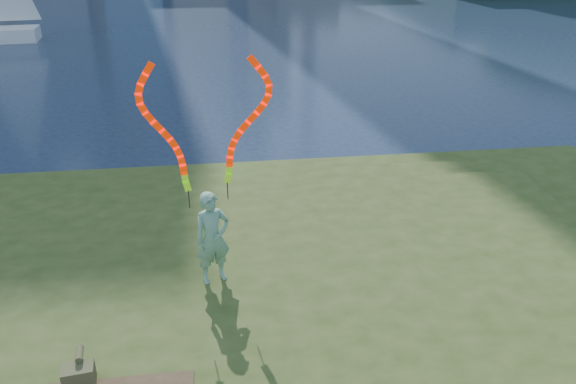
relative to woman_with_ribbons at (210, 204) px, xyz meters
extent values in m
plane|color=#1A2741|center=(0.30, -0.42, -2.21)|extent=(320.00, 320.00, 0.00)
imported|color=#19653F|center=(0.00, -0.03, -0.61)|extent=(0.68, 0.56, 1.60)
cylinder|color=black|center=(-0.31, -0.03, 0.12)|extent=(0.02, 0.02, 0.30)
cylinder|color=black|center=(0.29, 0.18, 0.12)|extent=(0.02, 0.02, 0.30)
cube|color=#444625|center=(-1.77, -2.17, -1.27)|extent=(0.43, 0.32, 0.29)
cylinder|color=#444625|center=(-1.77, -1.97, -1.08)|extent=(0.13, 0.28, 0.10)
camera|label=1|loc=(0.22, -7.91, 4.07)|focal=35.00mm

